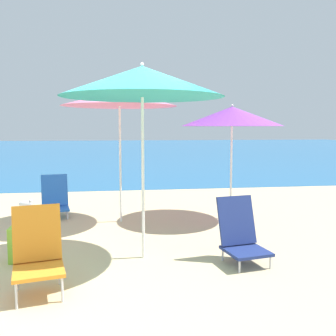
# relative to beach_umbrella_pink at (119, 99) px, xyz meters

# --- Properties ---
(ground_plane) EXTENTS (60.00, 60.00, 0.00)m
(ground_plane) POSITION_rel_beach_umbrella_pink_xyz_m (-0.31, -2.24, -2.13)
(ground_plane) COLOR #D1BA89
(sea_water) EXTENTS (60.00, 40.00, 0.01)m
(sea_water) POSITION_rel_beach_umbrella_pink_xyz_m (-0.31, 23.25, -2.12)
(sea_water) COLOR #23669E
(sea_water) RESTS_ON ground
(beach_umbrella_pink) EXTENTS (1.95, 1.95, 2.29)m
(beach_umbrella_pink) POSITION_rel_beach_umbrella_pink_xyz_m (0.00, 0.00, 0.00)
(beach_umbrella_pink) COLOR white
(beach_umbrella_pink) RESTS_ON ground
(beach_umbrella_purple) EXTENTS (1.80, 1.80, 2.05)m
(beach_umbrella_purple) POSITION_rel_beach_umbrella_pink_xyz_m (1.97, -0.03, -0.29)
(beach_umbrella_purple) COLOR white
(beach_umbrella_purple) RESTS_ON ground
(beach_umbrella_teal) EXTENTS (1.99, 1.99, 2.41)m
(beach_umbrella_teal) POSITION_rel_beach_umbrella_pink_xyz_m (0.25, -1.88, 0.06)
(beach_umbrella_teal) COLOR white
(beach_umbrella_teal) RESTS_ON ground
(beach_chair_navy) EXTENTS (0.58, 0.67, 0.78)m
(beach_chair_navy) POSITION_rel_beach_umbrella_pink_xyz_m (1.42, -2.18, -1.79)
(beach_chair_navy) COLOR silver
(beach_chair_navy) RESTS_ON ground
(beach_chair_orange) EXTENTS (0.58, 0.66, 0.85)m
(beach_chair_orange) POSITION_rel_beach_umbrella_pink_xyz_m (-0.87, -2.71, -1.71)
(beach_chair_orange) COLOR silver
(beach_chair_orange) RESTS_ON ground
(beach_chair_blue) EXTENTS (0.57, 0.66, 0.76)m
(beach_chair_blue) POSITION_rel_beach_umbrella_pink_xyz_m (-1.20, 0.57, -1.79)
(beach_chair_blue) COLOR silver
(beach_chair_blue) RESTS_ON ground
(backpack_lime) EXTENTS (0.32, 0.25, 0.43)m
(backpack_lime) POSITION_rel_beach_umbrella_pink_xyz_m (-1.22, -1.82, -1.91)
(backpack_lime) COLOR #8ECC3D
(backpack_lime) RESTS_ON ground
(water_bottle) EXTENTS (0.07, 0.07, 0.27)m
(water_bottle) POSITION_rel_beach_umbrella_pink_xyz_m (-0.86, -2.12, -2.02)
(water_bottle) COLOR #8CCCEA
(water_bottle) RESTS_ON ground
(seagull) EXTENTS (0.27, 0.11, 0.23)m
(seagull) POSITION_rel_beach_umbrella_pink_xyz_m (-1.85, 1.14, -1.99)
(seagull) COLOR gold
(seagull) RESTS_ON ground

